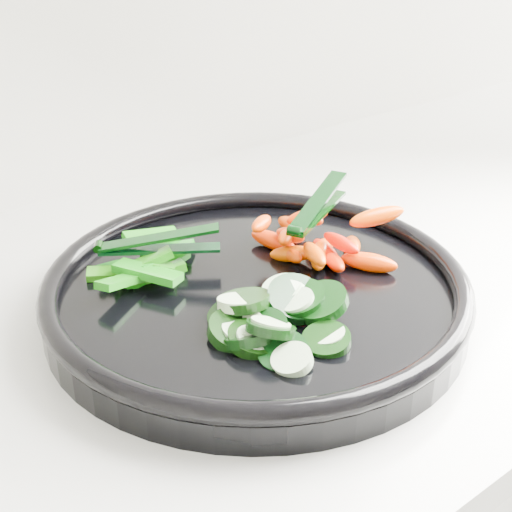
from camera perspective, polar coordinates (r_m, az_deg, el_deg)
counter at (r=1.13m, az=10.44°, el=-18.55°), size 2.02×0.62×0.93m
veggie_tray at (r=0.63m, az=0.00°, el=-2.79°), size 0.41×0.41×0.04m
cucumber_pile at (r=0.56m, az=0.96°, el=-5.28°), size 0.13×0.13×0.04m
carrot_pile at (r=0.67m, az=5.05°, el=1.19°), size 0.15×0.16×0.05m
pepper_pile at (r=0.66m, az=-8.65°, el=-0.69°), size 0.12×0.10×0.04m
tong_carrot at (r=0.66m, az=4.88°, el=3.86°), size 0.11×0.06×0.02m
tong_pepper at (r=0.65m, az=-8.07°, el=0.98°), size 0.10×0.08×0.02m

